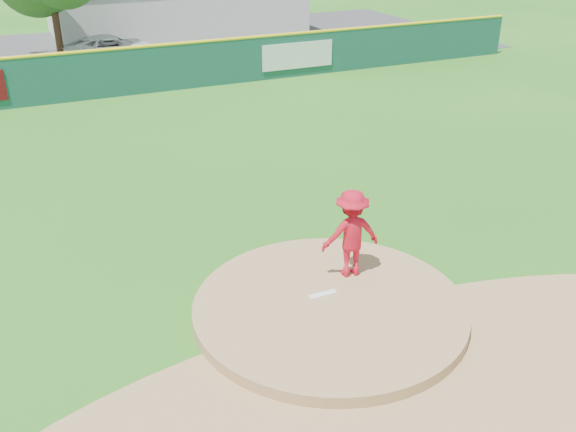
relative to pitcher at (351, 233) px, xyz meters
name	(u,v)px	position (x,y,z in m)	size (l,w,h in m)	color
ground	(329,313)	(-0.92, -0.83, -1.22)	(120.00, 120.00, 0.00)	#286B19
pitchers_mound	(329,313)	(-0.92, -0.83, -1.22)	(5.50, 5.50, 0.50)	#9E774C
pitching_rubber	(323,295)	(-0.92, -0.53, -0.95)	(0.60, 0.15, 0.04)	white
infield_dirt_arc	(416,409)	(-0.92, -3.83, -1.22)	(15.40, 15.40, 0.01)	#9E774C
parking_lot	(96,54)	(-0.92, 26.17, -1.21)	(44.00, 16.00, 0.02)	#38383A
pitcher	(351,233)	(0.00, 0.00, 0.00)	(1.26, 0.72, 1.94)	red
van	(111,48)	(-0.44, 23.99, -0.53)	(2.23, 4.84, 1.35)	white
pool_building_grp	(176,4)	(5.08, 31.16, 0.44)	(15.20, 8.20, 3.31)	silver
fence_banners	(144,71)	(-0.36, 17.09, -0.22)	(18.19, 0.04, 1.20)	#570C0F
outfield_fence	(130,70)	(-0.92, 17.17, -0.13)	(40.00, 0.14, 2.07)	#16493E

